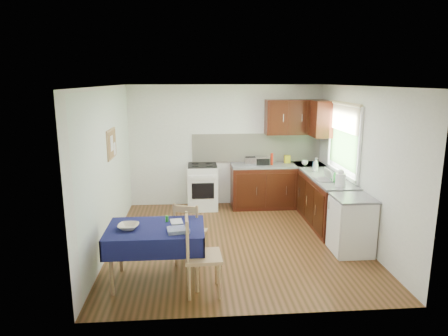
{
  "coord_description": "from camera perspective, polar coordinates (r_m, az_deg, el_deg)",
  "views": [
    {
      "loc": [
        -0.68,
        -6.09,
        2.6
      ],
      "look_at": [
        -0.2,
        0.06,
        1.23
      ],
      "focal_mm": 32.0,
      "sensor_mm": 36.0,
      "label": 1
    }
  ],
  "objects": [
    {
      "name": "tea_towel",
      "position": [
        5.04,
        -6.55,
        -8.8
      ],
      "size": [
        0.29,
        0.25,
        0.05
      ],
      "primitive_type": "cube",
      "rotation": [
        0.0,
        0.0,
        0.17
      ],
      "color": "navy",
      "rests_on": "dining_table"
    },
    {
      "name": "chair_far",
      "position": [
        5.78,
        -5.02,
        -8.95
      ],
      "size": [
        0.52,
        0.52,
        0.92
      ],
      "rotation": [
        0.0,
        0.0,
        2.8
      ],
      "color": "#A48652",
      "rests_on": "ground"
    },
    {
      "name": "base_cabinets",
      "position": [
        7.93,
        10.59,
        -3.57
      ],
      "size": [
        1.9,
        2.3,
        0.86
      ],
      "color": "black",
      "rests_on": "ground"
    },
    {
      "name": "worktop_corner",
      "position": [
        8.42,
        12.02,
        0.47
      ],
      "size": [
        0.6,
        0.6,
        0.04
      ],
      "primitive_type": "cube",
      "color": "slate",
      "rests_on": "base_cabinets"
    },
    {
      "name": "floor",
      "position": [
        6.66,
        1.75,
        -10.45
      ],
      "size": [
        4.2,
        4.2,
        0.0
      ],
      "primitive_type": "plane",
      "color": "#432D12",
      "rests_on": "ground"
    },
    {
      "name": "kettle",
      "position": [
        6.76,
        16.31,
        -1.46
      ],
      "size": [
        0.16,
        0.16,
        0.28
      ],
      "color": "white",
      "rests_on": "worktop_right"
    },
    {
      "name": "toaster",
      "position": [
        8.09,
        3.77,
        0.99
      ],
      "size": [
        0.24,
        0.15,
        0.18
      ],
      "rotation": [
        0.0,
        0.0,
        -0.15
      ],
      "color": "silver",
      "rests_on": "worktop_back"
    },
    {
      "name": "sauce_bottle",
      "position": [
        8.16,
        6.85,
        1.29
      ],
      "size": [
        0.05,
        0.05,
        0.24
      ],
      "primitive_type": "cylinder",
      "color": "red",
      "rests_on": "worktop_back"
    },
    {
      "name": "plate_bowl",
      "position": [
        5.23,
        -13.49,
        -8.14
      ],
      "size": [
        0.28,
        0.28,
        0.06
      ],
      "primitive_type": "imported",
      "rotation": [
        0.0,
        0.0,
        -0.08
      ],
      "color": "beige",
      "rests_on": "dining_table"
    },
    {
      "name": "corkboard",
      "position": [
        6.6,
        -15.76,
        3.35
      ],
      "size": [
        0.04,
        0.62,
        0.47
      ],
      "color": "#A48652",
      "rests_on": "wall_left"
    },
    {
      "name": "wall_right",
      "position": [
        6.79,
        18.85,
        0.4
      ],
      "size": [
        0.02,
        4.2,
        2.5
      ],
      "primitive_type": "cube",
      "color": "silver",
      "rests_on": "ground"
    },
    {
      "name": "soap_bottle_b",
      "position": [
        8.02,
        12.91,
        0.62
      ],
      "size": [
        0.09,
        0.09,
        0.17
      ],
      "primitive_type": "imported",
      "rotation": [
        0.0,
        0.0,
        1.77
      ],
      "color": "#1D6CAD",
      "rests_on": "worktop_right"
    },
    {
      "name": "book",
      "position": [
        5.36,
        -7.63,
        -7.67
      ],
      "size": [
        0.18,
        0.23,
        0.02
      ],
      "primitive_type": "imported",
      "rotation": [
        0.0,
        0.0,
        0.15
      ],
      "color": "white",
      "rests_on": "dining_table"
    },
    {
      "name": "chair_near",
      "position": [
        4.99,
        -3.61,
        -11.96
      ],
      "size": [
        0.46,
        0.46,
        1.0
      ],
      "rotation": [
        0.0,
        0.0,
        1.61
      ],
      "color": "#A48652",
      "rests_on": "ground"
    },
    {
      "name": "soap_bottle_c",
      "position": [
        6.99,
        15.55,
        -1.3
      ],
      "size": [
        0.16,
        0.16,
        0.16
      ],
      "primitive_type": "imported",
      "rotation": [
        0.0,
        0.0,
        3.46
      ],
      "color": "green",
      "rests_on": "worktop_right"
    },
    {
      "name": "wall_back",
      "position": [
        8.33,
        0.24,
        3.21
      ],
      "size": [
        4.0,
        0.02,
        2.5
      ],
      "primitive_type": "cube",
      "color": "silver",
      "rests_on": "ground"
    },
    {
      "name": "ceiling",
      "position": [
        6.13,
        1.9,
        11.61
      ],
      "size": [
        4.0,
        4.2,
        0.02
      ],
      "primitive_type": "cube",
      "color": "white",
      "rests_on": "wall_back"
    },
    {
      "name": "wall_front",
      "position": [
        4.27,
        4.92,
        -5.92
      ],
      "size": [
        4.0,
        0.02,
        2.5
      ],
      "primitive_type": "cube",
      "color": "silver",
      "rests_on": "ground"
    },
    {
      "name": "wall_left",
      "position": [
        6.38,
        -16.35,
        -0.19
      ],
      "size": [
        0.02,
        4.2,
        2.5
      ],
      "primitive_type": "cube",
      "color": "white",
      "rests_on": "ground"
    },
    {
      "name": "splashback",
      "position": [
        8.4,
        4.68,
        2.91
      ],
      "size": [
        2.7,
        0.02,
        0.6
      ],
      "primitive_type": "cube",
      "color": "#EDE3C9",
      "rests_on": "wall_back"
    },
    {
      "name": "spice_jar",
      "position": [
        5.39,
        -8.16,
        -7.2
      ],
      "size": [
        0.04,
        0.04,
        0.08
      ],
      "primitive_type": "cylinder",
      "color": "#279129",
      "rests_on": "dining_table"
    },
    {
      "name": "yellow_packet",
      "position": [
        8.39,
        9.02,
        1.25
      ],
      "size": [
        0.14,
        0.11,
        0.16
      ],
      "primitive_type": "cube",
      "rotation": [
        0.0,
        0.0,
        0.33
      ],
      "color": "gold",
      "rests_on": "worktop_back"
    },
    {
      "name": "dining_table",
      "position": [
        5.27,
        -9.72,
        -9.4
      ],
      "size": [
        1.24,
        0.84,
        0.75
      ],
      "rotation": [
        0.0,
        0.0,
        0.38
      ],
      "color": "#0F0F3D",
      "rests_on": "ground"
    },
    {
      "name": "dish_rack",
      "position": [
        7.11,
        14.67,
        -1.5
      ],
      "size": [
        0.43,
        0.33,
        0.2
      ],
      "rotation": [
        0.0,
        0.0,
        0.28
      ],
      "color": "gray",
      "rests_on": "worktop_right"
    },
    {
      "name": "stove",
      "position": [
        8.18,
        -3.09,
        -2.66
      ],
      "size": [
        0.6,
        0.61,
        0.92
      ],
      "color": "white",
      "rests_on": "ground"
    },
    {
      "name": "upper_cabinets",
      "position": [
        8.23,
        11.15,
        7.08
      ],
      "size": [
        1.2,
        0.85,
        0.7
      ],
      "color": "black",
      "rests_on": "wall_back"
    },
    {
      "name": "soap_bottle_a",
      "position": [
        7.68,
        12.95,
        0.45
      ],
      "size": [
        0.14,
        0.14,
        0.26
      ],
      "primitive_type": "imported",
      "rotation": [
        0.0,
        0.0,
        0.69
      ],
      "color": "white",
      "rests_on": "worktop_right"
    },
    {
      "name": "sandwich_press",
      "position": [
        8.19,
        5.4,
        1.09
      ],
      "size": [
        0.29,
        0.25,
        0.17
      ],
      "rotation": [
        0.0,
        0.0,
        0.4
      ],
      "color": "black",
      "rests_on": "worktop_back"
    },
    {
      "name": "worktop_right",
      "position": [
        7.35,
        14.53,
        -1.39
      ],
      "size": [
        0.6,
        1.7,
        0.04
      ],
      "primitive_type": "cube",
      "color": "slate",
      "rests_on": "base_cabinets"
    },
    {
      "name": "fridge",
      "position": [
        6.4,
        17.78,
        -7.77
      ],
      "size": [
        0.58,
        0.6,
        0.89
      ],
      "color": "white",
      "rests_on": "ground"
    },
    {
      "name": "worktop_back",
      "position": [
        8.26,
        7.69,
        0.41
      ],
      "size": [
        1.9,
        0.6,
        0.04
      ],
      "primitive_type": "cube",
      "color": "slate",
      "rests_on": "base_cabinets"
    },
    {
      "name": "window",
      "position": [
        7.35,
        16.74,
        4.6
      ],
      "size": [
        0.04,
        1.48,
        1.26
      ],
      "color": "#315C26",
      "rests_on": "wall_right"
    },
    {
      "name": "cup",
      "position": [
        8.23,
        11.48,
        0.73
      ],
      "size": [
        0.15,
        0.15,
        0.1
      ],
      "primitive_type": "imported",
      "rotation": [
        0.0,
        0.0,
        0.16
      ],
      "color": "white",
      "rests_on": "worktop_back"
    }
  ]
}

